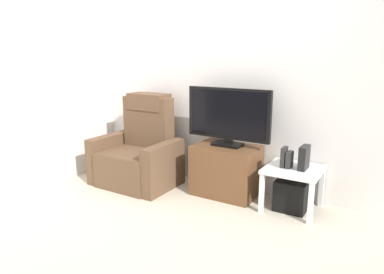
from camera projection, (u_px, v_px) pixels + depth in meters
name	position (u px, v px, depth m)	size (l,w,h in m)	color
ground_plane	(179.00, 220.00, 3.38)	(6.40, 6.40, 0.00)	beige
wall_back	(233.00, 77.00, 4.02)	(6.40, 0.06, 2.60)	silver
wall_side	(41.00, 77.00, 4.03)	(0.06, 4.48, 2.60)	silver
tv_stand	(226.00, 170.00, 3.95)	(0.70, 0.49, 0.56)	brown
television	(228.00, 116.00, 3.82)	(0.97, 0.20, 0.64)	black
recliner_armchair	(139.00, 153.00, 4.30)	(0.98, 0.78, 1.08)	brown
side_table	(293.00, 174.00, 3.54)	(0.54, 0.54, 0.44)	white
subwoofer_box	(292.00, 195.00, 3.59)	(0.31, 0.31, 0.31)	black
book_leftmost	(284.00, 157.00, 3.53)	(0.04, 0.13, 0.20)	#262626
book_middle	(289.00, 160.00, 3.51)	(0.05, 0.13, 0.17)	#262626
game_console	(304.00, 158.00, 3.46)	(0.07, 0.20, 0.23)	black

